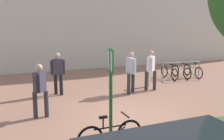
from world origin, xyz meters
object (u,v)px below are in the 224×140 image
object	(u,v)px
bike_at_sign	(110,135)
parking_sign_post	(111,85)
person_shirt_blue	(131,70)
bollard_steel	(148,77)
person_suited_dark	(58,71)
person_suited_navy	(40,87)
bike_rack_cluster	(181,71)
person_shirt_white	(151,68)

from	to	relation	value
bike_at_sign	parking_sign_post	bearing A→B (deg)	-104.71
person_shirt_blue	bike_at_sign	bearing A→B (deg)	-120.01
bollard_steel	person_shirt_blue	size ratio (longest dim) A/B	0.52
parking_sign_post	person_suited_dark	xyz separation A→B (m)	(-0.33, 5.21, -0.62)
person_shirt_blue	parking_sign_post	bearing A→B (deg)	-119.75
person_shirt_blue	person_suited_navy	bearing A→B (deg)	-157.72
person_suited_navy	person_shirt_blue	xyz separation A→B (m)	(3.80, 1.56, 0.00)
bollard_steel	person_suited_navy	size ratio (longest dim) A/B	0.52
parking_sign_post	person_suited_navy	bearing A→B (deg)	114.77
parking_sign_post	bike_rack_cluster	bearing A→B (deg)	44.90
parking_sign_post	bollard_steel	bearing A→B (deg)	54.20
bike_at_sign	person_suited_navy	xyz separation A→B (m)	(-1.32, 2.74, 0.63)
bollard_steel	person_suited_dark	world-z (taller)	person_suited_dark
bike_at_sign	bike_rack_cluster	size ratio (longest dim) A/B	0.80
parking_sign_post	bollard_steel	world-z (taller)	parking_sign_post
bike_rack_cluster	bollard_steel	bearing A→B (deg)	-157.18
person_suited_navy	person_suited_dark	size ratio (longest dim) A/B	1.00
bollard_steel	person_shirt_blue	bearing A→B (deg)	-149.19
parking_sign_post	bike_at_sign	size ratio (longest dim) A/B	1.46
parking_sign_post	bike_rack_cluster	distance (m)	8.74
bike_at_sign	person_shirt_blue	distance (m)	5.00
bollard_steel	person_suited_dark	size ratio (longest dim) A/B	0.52
person_suited_navy	person_shirt_white	size ratio (longest dim) A/B	1.00
parking_sign_post	bike_at_sign	bearing A→B (deg)	75.29
person_suited_navy	person_shirt_blue	bearing A→B (deg)	22.28
person_suited_navy	person_shirt_white	xyz separation A→B (m)	(4.79, 1.69, 0.00)
person_suited_navy	person_suited_dark	xyz separation A→B (m)	(0.97, 2.39, 0.00)
bike_at_sign	person_suited_navy	distance (m)	3.11
bike_at_sign	person_shirt_blue	size ratio (longest dim) A/B	0.98
bollard_steel	person_suited_navy	world-z (taller)	person_suited_navy
bike_at_sign	person_suited_dark	distance (m)	5.18
bike_rack_cluster	bollard_steel	distance (m)	2.69
person_suited_navy	person_suited_dark	bearing A→B (deg)	67.92
person_suited_navy	parking_sign_post	bearing A→B (deg)	-65.23
person_suited_navy	person_suited_dark	world-z (taller)	same
person_suited_navy	person_shirt_blue	size ratio (longest dim) A/B	1.00
bike_at_sign	bollard_steel	distance (m)	6.16
bike_rack_cluster	person_shirt_blue	size ratio (longest dim) A/B	1.22
bike_rack_cluster	bollard_steel	size ratio (longest dim) A/B	2.34
person_suited_dark	parking_sign_post	bearing A→B (deg)	-86.37
parking_sign_post	person_suited_navy	xyz separation A→B (m)	(-1.30, 2.82, -0.62)
parking_sign_post	person_shirt_white	distance (m)	5.74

